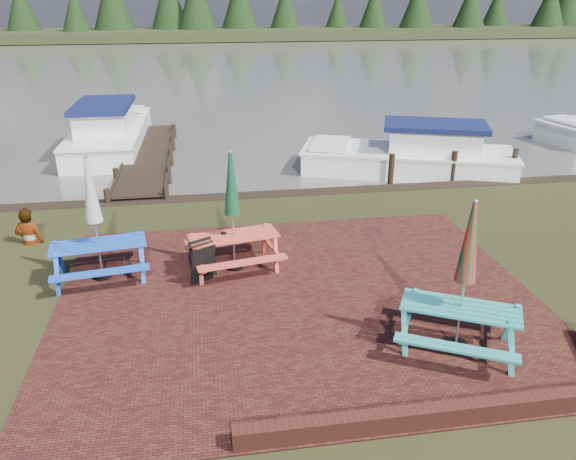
# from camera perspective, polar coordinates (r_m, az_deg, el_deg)

# --- Properties ---
(ground) EXTENTS (120.00, 120.00, 0.00)m
(ground) POSITION_cam_1_polar(r_m,az_deg,el_deg) (9.92, 2.10, -9.86)
(ground) COLOR black
(ground) RESTS_ON ground
(paving) EXTENTS (9.00, 7.50, 0.02)m
(paving) POSITION_cam_1_polar(r_m,az_deg,el_deg) (10.75, 1.08, -6.96)
(paving) COLOR #361311
(paving) RESTS_ON ground
(brick_wall) EXTENTS (6.21, 1.79, 0.30)m
(brick_wall) POSITION_cam_1_polar(r_m,az_deg,el_deg) (8.66, 20.07, -15.85)
(brick_wall) COLOR #4C1E16
(brick_wall) RESTS_ON ground
(water) EXTENTS (120.00, 60.00, 0.02)m
(water) POSITION_cam_1_polar(r_m,az_deg,el_deg) (45.51, -7.17, 16.12)
(water) COLOR #4B4940
(water) RESTS_ON ground
(far_treeline) EXTENTS (120.00, 10.00, 8.10)m
(far_treeline) POSITION_cam_1_polar(r_m,az_deg,el_deg) (74.20, -8.32, 21.25)
(far_treeline) COLOR black
(far_treeline) RESTS_ON ground
(picnic_table_teal) EXTENTS (2.40, 2.31, 2.56)m
(picnic_table_teal) POSITION_cam_1_polar(r_m,az_deg,el_deg) (9.33, 17.24, -6.83)
(picnic_table_teal) COLOR teal
(picnic_table_teal) RESTS_ON ground
(picnic_table_red) EXTENTS (2.09, 1.92, 2.53)m
(picnic_table_red) POSITION_cam_1_polar(r_m,az_deg,el_deg) (11.55, -5.59, 0.03)
(picnic_table_red) COLOR #E34E3A
(picnic_table_red) RESTS_ON ground
(picnic_table_blue) EXTENTS (2.05, 1.88, 2.55)m
(picnic_table_blue) POSITION_cam_1_polar(r_m,az_deg,el_deg) (11.73, -18.81, -0.75)
(picnic_table_blue) COLOR blue
(picnic_table_blue) RESTS_ON ground
(chalkboard) EXTENTS (0.54, 0.70, 0.83)m
(chalkboard) POSITION_cam_1_polar(r_m,az_deg,el_deg) (11.32, -8.66, -3.22)
(chalkboard) COLOR black
(chalkboard) RESTS_ON ground
(jetty) EXTENTS (1.76, 9.08, 1.00)m
(jetty) POSITION_cam_1_polar(r_m,az_deg,el_deg) (20.22, -14.05, 7.27)
(jetty) COLOR black
(jetty) RESTS_ON ground
(boat_jetty) EXTENTS (2.56, 7.22, 2.08)m
(boat_jetty) POSITION_cam_1_polar(r_m,az_deg,el_deg) (22.58, -17.66, 9.31)
(boat_jetty) COLOR white
(boat_jetty) RESTS_ON ground
(boat_near) EXTENTS (7.27, 4.53, 1.86)m
(boat_near) POSITION_cam_1_polar(r_m,az_deg,el_deg) (19.10, 12.48, 7.28)
(boat_near) COLOR white
(boat_near) RESTS_ON ground
(person) EXTENTS (0.66, 0.47, 1.71)m
(person) POSITION_cam_1_polar(r_m,az_deg,el_deg) (14.02, -25.24, 1.94)
(person) COLOR gray
(person) RESTS_ON ground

